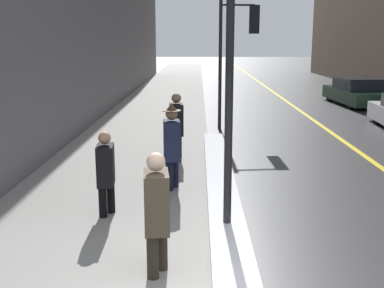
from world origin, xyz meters
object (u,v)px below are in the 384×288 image
object	(u,v)px
pedestrian_with_shoulder_bag	(176,123)
pedestrian_in_fedora	(172,143)
pedestrian_in_glasses	(157,208)
parked_car_dark_green	(357,92)
traffic_light_near	(240,37)
pedestrian_nearside	(106,170)
lamp_post	(230,66)

from	to	relation	value
pedestrian_with_shoulder_bag	pedestrian_in_fedora	bearing A→B (deg)	-5.71
pedestrian_in_glasses	pedestrian_with_shoulder_bag	size ratio (longest dim) A/B	0.97
pedestrian_in_glasses	pedestrian_in_fedora	world-z (taller)	pedestrian_in_fedora
pedestrian_with_shoulder_bag	parked_car_dark_green	size ratio (longest dim) A/B	0.37
traffic_light_near	pedestrian_with_shoulder_bag	xyz separation A→B (m)	(-1.90, -4.30, -2.10)
pedestrian_in_glasses	parked_car_dark_green	bearing A→B (deg)	148.39
pedestrian_in_glasses	pedestrian_in_fedora	bearing A→B (deg)	173.84
traffic_light_near	pedestrian_nearside	world-z (taller)	traffic_light_near
lamp_post	pedestrian_in_fedora	distance (m)	2.92
lamp_post	parked_car_dark_green	xyz separation A→B (m)	(6.79, 15.00, -1.96)
pedestrian_nearside	parked_car_dark_green	bearing A→B (deg)	142.13
pedestrian_in_glasses	pedestrian_with_shoulder_bag	bearing A→B (deg)	174.02
pedestrian_in_glasses	pedestrian_with_shoulder_bag	xyz separation A→B (m)	(-0.03, 6.07, 0.03)
traffic_light_near	pedestrian_with_shoulder_bag	size ratio (longest dim) A/B	2.52
traffic_light_near	pedestrian_nearside	distance (m)	9.05
traffic_light_near	parked_car_dark_green	size ratio (longest dim) A/B	0.93
lamp_post	pedestrian_in_fedora	bearing A→B (deg)	113.38
traffic_light_near	pedestrian_in_glasses	distance (m)	10.75
pedestrian_in_glasses	pedestrian_in_fedora	xyz separation A→B (m)	(-0.01, 3.58, 0.06)
pedestrian_in_fedora	pedestrian_with_shoulder_bag	xyz separation A→B (m)	(-0.02, 2.50, -0.03)
lamp_post	pedestrian_in_fedora	size ratio (longest dim) A/B	2.43
pedestrian_with_shoulder_bag	parked_car_dark_green	bearing A→B (deg)	136.62
pedestrian_in_fedora	traffic_light_near	bearing A→B (deg)	158.32
pedestrian_nearside	pedestrian_with_shoulder_bag	distance (m)	4.11
lamp_post	pedestrian_in_glasses	world-z (taller)	lamp_post
lamp_post	pedestrian_in_fedora	world-z (taller)	lamp_post
lamp_post	traffic_light_near	world-z (taller)	lamp_post
traffic_light_near	pedestrian_with_shoulder_bag	world-z (taller)	traffic_light_near
traffic_light_near	pedestrian_in_glasses	xyz separation A→B (m)	(-1.87, -10.37, -2.13)
pedestrian_in_glasses	lamp_post	bearing A→B (deg)	138.20
traffic_light_near	parked_car_dark_green	world-z (taller)	traffic_light_near
pedestrian_in_glasses	parked_car_dark_green	distance (m)	18.09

